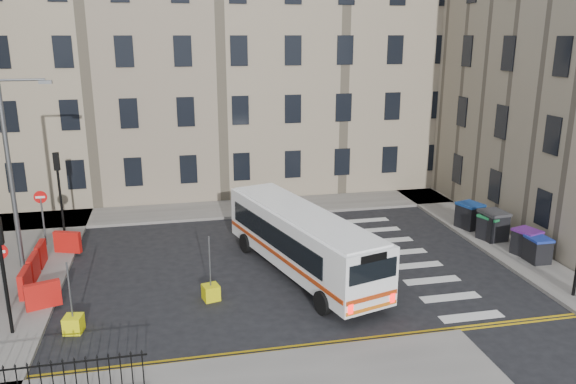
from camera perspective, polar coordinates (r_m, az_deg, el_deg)
name	(u,v)px	position (r m, az deg, el deg)	size (l,w,h in m)	color
ground	(322,262)	(25.52, 3.46, -7.16)	(120.00, 120.00, 0.00)	black
pavement_north	(181,212)	(32.75, -10.80, -2.03)	(36.00, 3.20, 0.15)	slate
pavement_east	(461,220)	(32.29, 17.13, -2.72)	(2.40, 26.00, 0.15)	slate
terrace_north	(155,55)	(38.15, -13.31, 13.40)	(38.30, 10.80, 17.20)	gray
traffic_light_nw	(58,179)	(30.49, -22.29, 1.18)	(0.28, 0.22, 4.10)	black
traffic_light_sw	(1,258)	(20.70, -27.10, -6.00)	(0.28, 0.22, 4.10)	black
streetlamp	(10,173)	(26.11, -26.40, 1.73)	(0.50, 0.22, 8.14)	#595B5E
no_entry_north	(42,207)	(28.90, -23.75, -1.38)	(0.60, 0.08, 3.00)	#595B5E
no_entry_south	(1,264)	(22.46, -27.14, -6.54)	(0.60, 0.08, 3.00)	#595B5E
roadworks_barriers	(43,267)	(25.51, -23.65, -6.96)	(1.66, 6.26, 1.00)	red
bus	(302,239)	(23.81, 1.41, -4.79)	(4.97, 10.21, 2.72)	white
wheelie_bin_a	(538,249)	(27.34, 24.03, -5.35)	(0.90, 1.03, 1.13)	black
wheelie_bin_b	(526,242)	(27.94, 23.05, -4.71)	(1.22, 1.32, 1.20)	black
wheelie_bin_c	(491,227)	(29.36, 19.93, -3.40)	(1.28, 1.36, 1.22)	black
wheelie_bin_d	(493,225)	(29.43, 20.09, -3.16)	(1.20, 1.36, 1.42)	black
wheelie_bin_e	(469,215)	(30.73, 17.96, -2.27)	(1.34, 1.44, 1.32)	black
bollard_yellow	(74,324)	(21.17, -20.95, -12.42)	(0.60, 0.60, 0.60)	#F1EC0D
bollard_chevron	(211,292)	(22.23, -7.84, -10.07)	(0.60, 0.60, 0.60)	yellow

